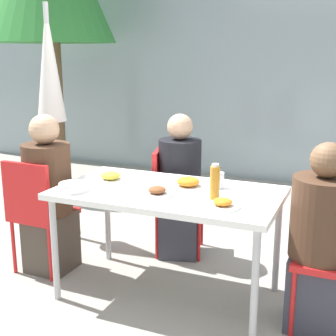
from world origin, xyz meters
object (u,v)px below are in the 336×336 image
(chair_right, at_px, (331,244))
(chair_far, at_px, (171,192))
(chair_left, at_px, (37,207))
(salad_bowl, at_px, (73,187))
(person_left, at_px, (49,199))
(closed_umbrella, at_px, (50,83))
(drinking_cup, at_px, (218,180))
(bottle, at_px, (215,182))
(person_far, at_px, (180,190))
(person_right, at_px, (321,245))

(chair_right, relative_size, chair_far, 1.00)
(chair_left, xyz_separation_m, salad_bowl, (0.48, -0.21, 0.27))
(chair_right, height_order, salad_bowl, chair_right)
(salad_bowl, bearing_deg, person_left, 145.63)
(closed_umbrella, distance_m, drinking_cup, 1.83)
(person_left, bearing_deg, chair_left, -122.02)
(person_left, bearing_deg, bottle, -2.57)
(bottle, bearing_deg, closed_umbrella, 157.49)
(person_left, height_order, bottle, person_left)
(chair_far, relative_size, closed_umbrella, 0.43)
(chair_left, bearing_deg, drinking_cup, 11.01)
(chair_left, bearing_deg, person_far, 41.07)
(drinking_cup, bearing_deg, person_right, -14.08)
(closed_umbrella, bearing_deg, person_far, 0.57)
(person_left, relative_size, chair_far, 1.37)
(person_left, xyz_separation_m, person_far, (0.81, 0.64, -0.02))
(chair_right, relative_size, drinking_cup, 8.12)
(chair_far, bearing_deg, bottle, 23.89)
(person_left, distance_m, person_far, 1.03)
(bottle, xyz_separation_m, drinking_cup, (-0.05, 0.24, -0.05))
(chair_left, relative_size, chair_right, 1.00)
(person_far, bearing_deg, chair_left, -64.96)
(person_right, relative_size, drinking_cup, 10.61)
(person_left, xyz_separation_m, person_right, (1.97, -0.02, -0.04))
(chair_right, xyz_separation_m, bottle, (-0.69, -0.14, 0.35))
(person_left, xyz_separation_m, closed_umbrella, (-0.40, 0.63, 0.82))
(chair_left, height_order, drinking_cup, chair_left)
(closed_umbrella, bearing_deg, chair_far, 2.03)
(person_right, relative_size, person_far, 0.98)
(drinking_cup, bearing_deg, bottle, -77.74)
(chair_right, bearing_deg, person_right, 57.98)
(chair_left, xyz_separation_m, chair_far, (0.77, 0.75, 0.00))
(person_left, xyz_separation_m, drinking_cup, (1.27, 0.15, 0.24))
(chair_right, xyz_separation_m, person_far, (-1.21, 0.58, 0.03))
(person_left, bearing_deg, closed_umbrella, 123.27)
(person_left, bearing_deg, chair_right, 2.72)
(person_far, relative_size, bottle, 5.25)
(closed_umbrella, bearing_deg, person_left, -57.76)
(chair_right, bearing_deg, closed_umbrella, -13.15)
(chair_left, relative_size, person_left, 0.73)
(chair_right, xyz_separation_m, person_right, (-0.05, -0.08, 0.01))
(chair_left, relative_size, bottle, 3.93)
(chair_right, distance_m, drinking_cup, 0.81)
(chair_far, bearing_deg, drinking_cup, 32.15)
(bottle, distance_m, salad_bowl, 0.93)
(person_far, relative_size, closed_umbrella, 0.57)
(closed_umbrella, relative_size, bottle, 9.15)
(chair_right, distance_m, salad_bowl, 1.65)
(chair_left, xyz_separation_m, bottle, (1.38, -0.00, 0.35))
(person_left, bearing_deg, person_far, 39.55)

